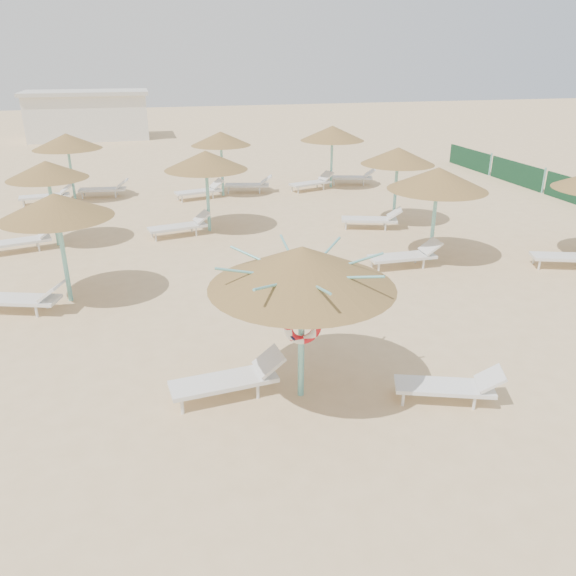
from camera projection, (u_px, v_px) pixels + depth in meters
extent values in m
plane|color=#DAB885|center=(321.00, 382.00, 10.38)|extent=(120.00, 120.00, 0.00)
cylinder|color=#6FC1BA|center=(301.00, 336.00, 9.54)|extent=(0.11, 0.11, 2.32)
cone|color=brown|center=(302.00, 267.00, 9.05)|extent=(3.10, 3.10, 0.70)
cylinder|color=#6FC1BA|center=(302.00, 281.00, 9.15)|extent=(0.20, 0.20, 0.12)
cylinder|color=#6FC1BA|center=(343.00, 266.00, 9.24)|extent=(1.40, 0.04, 0.36)
cylinder|color=#6FC1BA|center=(322.00, 257.00, 9.64)|extent=(1.02, 1.02, 0.36)
cylinder|color=#6FC1BA|center=(291.00, 255.00, 9.70)|extent=(0.04, 1.40, 0.36)
cylinder|color=#6FC1BA|center=(265.00, 262.00, 9.40)|extent=(1.02, 1.02, 0.36)
cylinder|color=#6FC1BA|center=(259.00, 274.00, 8.90)|extent=(1.40, 0.04, 0.36)
cylinder|color=#6FC1BA|center=(279.00, 284.00, 8.50)|extent=(1.02, 1.02, 0.36)
cylinder|color=#6FC1BA|center=(315.00, 286.00, 8.43)|extent=(0.04, 1.40, 0.36)
cylinder|color=#6FC1BA|center=(342.00, 278.00, 8.74)|extent=(1.02, 1.02, 0.36)
torus|color=red|center=(303.00, 326.00, 9.35)|extent=(0.66, 0.15, 0.66)
cylinder|color=silver|center=(182.00, 407.00, 9.40)|extent=(0.06, 0.06, 0.28)
cylinder|color=silver|center=(177.00, 391.00, 9.82)|extent=(0.06, 0.06, 0.28)
cylinder|color=silver|center=(258.00, 391.00, 9.82)|extent=(0.06, 0.06, 0.28)
cylinder|color=silver|center=(250.00, 377.00, 10.25)|extent=(0.06, 0.06, 0.28)
cube|color=silver|center=(224.00, 381.00, 9.79)|extent=(1.92, 0.79, 0.08)
cube|color=silver|center=(269.00, 361.00, 9.97)|extent=(0.53, 0.63, 0.36)
cylinder|color=silver|center=(403.00, 399.00, 9.62)|extent=(0.05, 0.05, 0.25)
cylinder|color=silver|center=(401.00, 385.00, 10.03)|extent=(0.05, 0.05, 0.25)
cylinder|color=silver|center=(474.00, 403.00, 9.52)|extent=(0.05, 0.05, 0.25)
cylinder|color=silver|center=(469.00, 389.00, 9.92)|extent=(0.05, 0.05, 0.25)
cube|color=silver|center=(444.00, 387.00, 9.70)|extent=(1.76, 1.10, 0.07)
cube|color=silver|center=(490.00, 378.00, 9.55)|extent=(0.59, 0.65, 0.32)
cylinder|color=#6FC1BA|center=(64.00, 256.00, 13.36)|extent=(0.11, 0.11, 2.30)
cone|color=brown|center=(56.00, 205.00, 12.88)|extent=(2.57, 2.57, 0.58)
cylinder|color=#6FC1BA|center=(57.00, 215.00, 12.97)|extent=(0.20, 0.20, 0.12)
cylinder|color=silver|center=(37.00, 312.00, 12.86)|extent=(0.06, 0.06, 0.28)
cylinder|color=silver|center=(47.00, 303.00, 13.32)|extent=(0.06, 0.06, 0.28)
cube|color=silver|center=(18.00, 299.00, 13.06)|extent=(2.00, 1.20, 0.08)
cube|color=silver|center=(51.00, 291.00, 12.91)|extent=(0.65, 0.72, 0.36)
cylinder|color=#6FC1BA|center=(53.00, 210.00, 17.36)|extent=(0.11, 0.11, 2.30)
cone|color=brown|center=(47.00, 170.00, 16.89)|extent=(2.40, 2.40, 0.54)
cylinder|color=#6FC1BA|center=(48.00, 177.00, 16.98)|extent=(0.20, 0.20, 0.12)
cylinder|color=silver|center=(39.00, 247.00, 17.18)|extent=(0.06, 0.06, 0.28)
cylinder|color=silver|center=(37.00, 243.00, 17.58)|extent=(0.06, 0.06, 0.28)
cube|color=silver|center=(17.00, 242.00, 17.07)|extent=(1.99, 1.06, 0.08)
cube|color=silver|center=(46.00, 230.00, 17.35)|extent=(0.62, 0.70, 0.36)
cylinder|color=#6FC1BA|center=(71.00, 172.00, 22.83)|extent=(0.11, 0.11, 2.30)
cone|color=brown|center=(67.00, 141.00, 22.35)|extent=(2.70, 2.70, 0.61)
cylinder|color=#6FC1BA|center=(68.00, 147.00, 22.45)|extent=(0.20, 0.20, 0.12)
cylinder|color=silver|center=(23.00, 204.00, 22.12)|extent=(0.06, 0.06, 0.28)
cylinder|color=silver|center=(24.00, 201.00, 22.55)|extent=(0.06, 0.06, 0.28)
cylinder|color=silver|center=(60.00, 201.00, 22.57)|extent=(0.06, 0.06, 0.28)
cylinder|color=silver|center=(60.00, 198.00, 23.00)|extent=(0.06, 0.06, 0.28)
cube|color=silver|center=(45.00, 196.00, 22.54)|extent=(1.96, 0.83, 0.08)
cube|color=silver|center=(66.00, 189.00, 22.73)|extent=(0.55, 0.65, 0.36)
cylinder|color=silver|center=(82.00, 196.00, 23.41)|extent=(0.06, 0.06, 0.28)
cylinder|color=silver|center=(84.00, 193.00, 23.87)|extent=(0.06, 0.06, 0.28)
cylinder|color=silver|center=(115.00, 194.00, 23.59)|extent=(0.06, 0.06, 0.28)
cylinder|color=silver|center=(117.00, 192.00, 24.05)|extent=(0.06, 0.06, 0.28)
cube|color=silver|center=(102.00, 189.00, 23.68)|extent=(1.96, 0.83, 0.08)
cube|color=silver|center=(122.00, 183.00, 23.70)|extent=(0.55, 0.65, 0.36)
cylinder|color=#6FC1BA|center=(208.00, 197.00, 18.83)|extent=(0.11, 0.11, 2.30)
cone|color=brown|center=(206.00, 160.00, 18.35)|extent=(2.74, 2.74, 0.62)
cylinder|color=#6FC1BA|center=(206.00, 168.00, 18.44)|extent=(0.20, 0.20, 0.12)
cylinder|color=silver|center=(156.00, 237.00, 18.07)|extent=(0.06, 0.06, 0.28)
cylinder|color=silver|center=(152.00, 233.00, 18.48)|extent=(0.06, 0.06, 0.28)
cylinder|color=silver|center=(196.00, 232.00, 18.62)|extent=(0.06, 0.06, 0.28)
cylinder|color=silver|center=(192.00, 228.00, 19.03)|extent=(0.06, 0.06, 0.28)
cube|color=silver|center=(177.00, 227.00, 18.53)|extent=(1.99, 0.98, 0.08)
cube|color=silver|center=(202.00, 217.00, 18.79)|extent=(0.59, 0.68, 0.36)
cylinder|color=#6FC1BA|center=(222.00, 168.00, 23.61)|extent=(0.11, 0.11, 2.30)
cone|color=brown|center=(221.00, 138.00, 23.13)|extent=(2.48, 2.48, 0.56)
cylinder|color=#6FC1BA|center=(221.00, 144.00, 23.22)|extent=(0.20, 0.20, 0.12)
cylinder|color=silver|center=(182.00, 199.00, 22.83)|extent=(0.06, 0.06, 0.28)
cylinder|color=silver|center=(178.00, 197.00, 23.23)|extent=(0.06, 0.06, 0.28)
cylinder|color=silver|center=(213.00, 196.00, 23.43)|extent=(0.06, 0.06, 0.28)
cylinder|color=silver|center=(209.00, 193.00, 23.83)|extent=(0.06, 0.06, 0.28)
cube|color=silver|center=(198.00, 191.00, 23.31)|extent=(1.99, 1.06, 0.08)
cube|color=silver|center=(217.00, 184.00, 23.60)|extent=(0.62, 0.70, 0.36)
cylinder|color=silver|center=(228.00, 190.00, 24.28)|extent=(0.06, 0.06, 0.28)
cylinder|color=silver|center=(229.00, 188.00, 24.75)|extent=(0.06, 0.06, 0.28)
cylinder|color=silver|center=(259.00, 190.00, 24.30)|extent=(0.06, 0.06, 0.28)
cylinder|color=silver|center=(260.00, 188.00, 24.76)|extent=(0.06, 0.06, 0.28)
cube|color=silver|center=(247.00, 185.00, 24.46)|extent=(1.99, 1.06, 0.08)
cube|color=silver|center=(266.00, 180.00, 24.37)|extent=(0.62, 0.70, 0.36)
cylinder|color=#6FC1BA|center=(433.00, 222.00, 16.10)|extent=(0.11, 0.11, 2.30)
cone|color=brown|center=(438.00, 179.00, 15.63)|extent=(2.80, 2.80, 0.63)
cylinder|color=#6FC1BA|center=(437.00, 187.00, 15.72)|extent=(0.20, 0.20, 0.12)
cylinder|color=silver|center=(379.00, 268.00, 15.48)|extent=(0.06, 0.06, 0.28)
cylinder|color=silver|center=(372.00, 262.00, 15.92)|extent=(0.06, 0.06, 0.28)
cylinder|color=silver|center=(423.00, 264.00, 15.78)|extent=(0.06, 0.06, 0.28)
cylinder|color=silver|center=(416.00, 258.00, 16.22)|extent=(0.06, 0.06, 0.28)
cube|color=silver|center=(402.00, 257.00, 15.81)|extent=(1.91, 0.65, 0.08)
cube|color=silver|center=(431.00, 246.00, 15.91)|extent=(0.49, 0.61, 0.36)
cylinder|color=#6FC1BA|center=(395.00, 191.00, 19.66)|extent=(0.11, 0.11, 2.30)
cone|color=brown|center=(398.00, 156.00, 19.18)|extent=(2.53, 2.53, 0.57)
cylinder|color=#6FC1BA|center=(397.00, 163.00, 19.27)|extent=(0.20, 0.20, 0.12)
cylinder|color=silver|center=(346.00, 226.00, 19.26)|extent=(0.06, 0.06, 0.28)
cylinder|color=silver|center=(346.00, 222.00, 19.72)|extent=(0.06, 0.06, 0.28)
cylinder|color=silver|center=(385.00, 227.00, 19.17)|extent=(0.06, 0.06, 0.28)
cylinder|color=silver|center=(384.00, 223.00, 19.63)|extent=(0.06, 0.06, 0.28)
cube|color=silver|center=(369.00, 220.00, 19.36)|extent=(2.00, 1.21, 0.08)
cube|color=silver|center=(395.00, 213.00, 19.21)|extent=(0.65, 0.73, 0.36)
cylinder|color=#6FC1BA|center=(332.00, 162.00, 25.10)|extent=(0.11, 0.11, 2.30)
cone|color=brown|center=(332.00, 133.00, 24.62)|extent=(2.82, 2.82, 0.63)
cylinder|color=#6FC1BA|center=(332.00, 139.00, 24.72)|extent=(0.20, 0.20, 0.12)
cylinder|color=silver|center=(298.00, 190.00, 24.29)|extent=(0.06, 0.06, 0.28)
cylinder|color=silver|center=(292.00, 188.00, 24.68)|extent=(0.06, 0.06, 0.28)
cylinder|color=silver|center=(324.00, 187.00, 24.95)|extent=(0.06, 0.06, 0.28)
cylinder|color=silver|center=(317.00, 185.00, 25.34)|extent=(0.06, 0.06, 0.28)
cube|color=silver|center=(310.00, 183.00, 24.81)|extent=(2.00, 1.16, 0.08)
cube|color=silver|center=(326.00, 176.00, 25.13)|extent=(0.64, 0.72, 0.36)
cylinder|color=silver|center=(334.00, 182.00, 25.82)|extent=(0.06, 0.06, 0.28)
cylinder|color=silver|center=(334.00, 180.00, 26.29)|extent=(0.06, 0.06, 0.28)
cylinder|color=silver|center=(364.00, 183.00, 25.77)|extent=(0.06, 0.06, 0.28)
cylinder|color=silver|center=(363.00, 180.00, 26.23)|extent=(0.06, 0.06, 0.28)
cube|color=silver|center=(351.00, 178.00, 25.95)|extent=(2.00, 1.16, 0.08)
cube|color=silver|center=(370.00, 173.00, 25.82)|extent=(0.64, 0.72, 0.36)
cylinder|color=silver|center=(539.00, 265.00, 15.70)|extent=(0.06, 0.06, 0.28)
cylinder|color=silver|center=(534.00, 259.00, 16.16)|extent=(0.06, 0.06, 0.28)
cube|color=silver|center=(567.00, 257.00, 15.79)|extent=(2.00, 1.23, 0.08)
cube|color=silver|center=(89.00, 117.00, 39.61)|extent=(8.00, 4.00, 3.00)
cube|color=beige|center=(85.00, 93.00, 38.99)|extent=(8.40, 4.40, 0.25)
cube|color=#174727|center=(516.00, 173.00, 25.97)|extent=(0.08, 3.80, 1.00)
cylinder|color=#6FC1BA|center=(544.00, 180.00, 24.25)|extent=(0.08, 0.08, 1.10)
cube|color=#174727|center=(469.00, 159.00, 29.54)|extent=(0.08, 3.80, 1.00)
cylinder|color=#6FC1BA|center=(490.00, 164.00, 27.82)|extent=(0.08, 0.08, 1.10)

